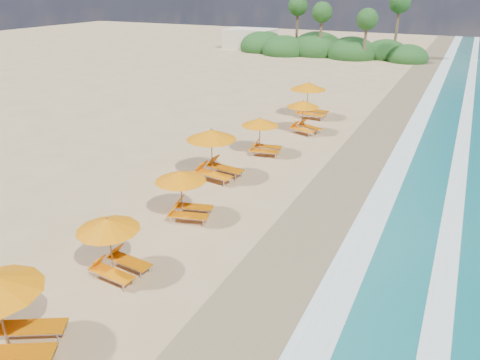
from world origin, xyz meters
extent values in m
plane|color=tan|center=(0.00, 0.00, 0.00)|extent=(160.00, 160.00, 0.00)
cube|color=#86734F|center=(4.00, 0.00, 0.01)|extent=(4.00, 160.00, 0.01)
cube|color=white|center=(5.50, 0.00, 0.03)|extent=(1.20, 160.00, 0.01)
cube|color=white|center=(8.50, 0.00, 0.02)|extent=(0.80, 160.00, 0.01)
cylinder|color=olive|center=(-1.65, -10.54, 1.19)|extent=(0.06, 0.06, 2.37)
cylinder|color=olive|center=(-1.58, -6.47, 1.01)|extent=(0.05, 0.05, 2.03)
cone|color=orange|center=(-1.58, -6.47, 1.85)|extent=(2.24, 2.24, 0.41)
sphere|color=olive|center=(-1.58, -6.47, 2.08)|extent=(0.07, 0.07, 0.07)
cylinder|color=olive|center=(-1.64, -2.10, 1.03)|extent=(0.05, 0.05, 2.05)
cone|color=orange|center=(-1.64, -2.10, 1.88)|extent=(2.60, 2.60, 0.41)
sphere|color=olive|center=(-1.64, -2.10, 2.11)|extent=(0.07, 0.07, 0.07)
cylinder|color=olive|center=(-2.67, 2.26, 1.22)|extent=(0.06, 0.06, 2.44)
cone|color=orange|center=(-2.67, 2.26, 2.23)|extent=(2.82, 2.82, 0.49)
sphere|color=olive|center=(-2.67, 2.26, 2.51)|extent=(0.09, 0.09, 0.09)
cylinder|color=olive|center=(-1.92, 6.41, 1.03)|extent=(0.05, 0.05, 2.07)
cone|color=orange|center=(-1.92, 6.41, 1.89)|extent=(2.49, 2.49, 0.42)
sphere|color=olive|center=(-1.92, 6.41, 2.12)|extent=(0.07, 0.07, 0.07)
cylinder|color=olive|center=(-1.12, 11.43, 1.04)|extent=(0.05, 0.05, 2.07)
cone|color=orange|center=(-1.12, 11.43, 1.90)|extent=(2.71, 2.71, 0.42)
sphere|color=olive|center=(-1.12, 11.43, 2.13)|extent=(0.07, 0.07, 0.07)
cylinder|color=olive|center=(-2.01, 15.06, 1.24)|extent=(0.06, 0.06, 2.49)
cone|color=orange|center=(-2.01, 15.06, 2.28)|extent=(2.62, 2.62, 0.50)
sphere|color=olive|center=(-2.01, 15.06, 2.56)|extent=(0.09, 0.09, 0.09)
ellipsoid|color=#163D14|center=(-6.00, 45.00, 0.62)|extent=(6.40, 6.40, 4.16)
ellipsoid|color=#163D14|center=(-11.00, 46.00, 0.70)|extent=(7.20, 7.20, 4.68)
ellipsoid|color=#163D14|center=(-15.00, 44.00, 0.58)|extent=(6.00, 6.00, 3.90)
ellipsoid|color=#163D14|center=(-2.00, 47.00, 0.55)|extent=(5.60, 5.60, 3.64)
ellipsoid|color=#163D14|center=(-19.00, 46.00, 0.64)|extent=(6.60, 6.60, 4.29)
ellipsoid|color=#163D14|center=(1.00, 45.00, 0.49)|extent=(5.00, 5.00, 3.25)
cylinder|color=brown|center=(-4.00, 43.00, 2.50)|extent=(0.36, 0.36, 5.00)
sphere|color=#163D14|center=(-4.00, 43.00, 5.00)|extent=(2.60, 2.60, 2.60)
cylinder|color=brown|center=(-10.00, 44.00, 2.80)|extent=(0.36, 0.36, 5.60)
sphere|color=#163D14|center=(-10.00, 44.00, 5.60)|extent=(2.60, 2.60, 2.60)
cylinder|color=brown|center=(-14.00, 46.00, 3.10)|extent=(0.36, 0.36, 6.20)
sphere|color=#163D14|center=(-14.00, 46.00, 6.20)|extent=(2.60, 2.60, 2.60)
cylinder|color=brown|center=(-1.00, 47.00, 3.40)|extent=(0.36, 0.36, 6.80)
sphere|color=#163D14|center=(-1.00, 47.00, 6.80)|extent=(2.60, 2.60, 2.60)
cube|color=beige|center=(-22.00, 48.00, 1.40)|extent=(7.00, 5.00, 2.80)
camera|label=1|loc=(7.98, -16.17, 9.01)|focal=34.10mm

